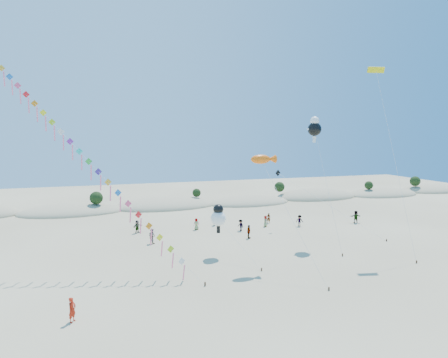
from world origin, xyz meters
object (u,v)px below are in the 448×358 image
at_px(fish_kite, 264,159).
at_px(flyer_foreground, 72,310).
at_px(parafoil_kite, 377,75).
at_px(kite_train, 76,148).

relative_size(fish_kite, flyer_foreground, 6.26).
distance_m(fish_kite, parafoil_kite, 17.38).
relative_size(kite_train, fish_kite, 2.04).
bearing_deg(fish_kite, parafoil_kite, 5.85).
bearing_deg(flyer_foreground, kite_train, 34.53).
height_order(parafoil_kite, flyer_foreground, parafoil_kite).
bearing_deg(parafoil_kite, fish_kite, -174.15).
bearing_deg(kite_train, flyer_foreground, -89.13).
height_order(fish_kite, flyer_foreground, fish_kite).
height_order(kite_train, parafoil_kite, kite_train).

